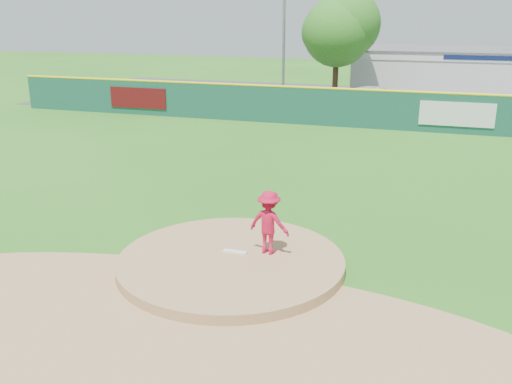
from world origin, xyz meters
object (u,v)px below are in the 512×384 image
(pitcher, at_px, (269,222))
(pool_building_grp, at_px, (464,72))
(van, at_px, (377,99))
(playground_slide, at_px, (154,94))
(light_pole_left, at_px, (284,8))
(deciduous_tree, at_px, (337,33))

(pitcher, relative_size, pool_building_grp, 0.10)
(van, height_order, playground_slide, van)
(van, xyz_separation_m, light_pole_left, (-6.83, 3.30, 5.32))
(deciduous_tree, height_order, light_pole_left, light_pole_left)
(pitcher, height_order, playground_slide, pitcher)
(deciduous_tree, bearing_deg, pool_building_grp, 41.16)
(playground_slide, bearing_deg, deciduous_tree, 16.74)
(van, bearing_deg, pitcher, -155.64)
(pool_building_grp, height_order, playground_slide, pool_building_grp)
(playground_slide, height_order, light_pole_left, light_pole_left)
(van, height_order, pool_building_grp, pool_building_grp)
(pool_building_grp, relative_size, playground_slide, 6.20)
(van, height_order, light_pole_left, light_pole_left)
(van, relative_size, deciduous_tree, 0.69)
(pool_building_grp, bearing_deg, playground_slide, -151.68)
(pitcher, xyz_separation_m, pool_building_grp, (5.21, 31.43, 0.62))
(deciduous_tree, relative_size, light_pole_left, 0.67)
(van, xyz_separation_m, deciduous_tree, (-2.83, 1.30, 3.83))
(pitcher, xyz_separation_m, van, (0.03, 23.14, -0.32))
(pitcher, bearing_deg, van, -80.51)
(pitcher, xyz_separation_m, light_pole_left, (-6.79, 26.44, 5.01))
(pool_building_grp, relative_size, light_pole_left, 1.38)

